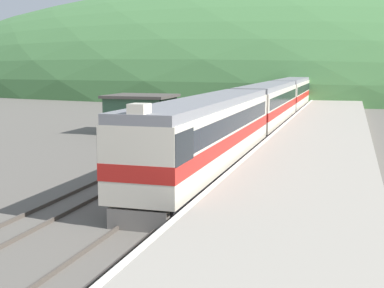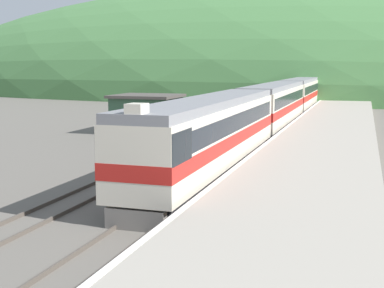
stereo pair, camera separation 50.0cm
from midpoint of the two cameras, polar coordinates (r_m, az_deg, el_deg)
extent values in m
cube|color=#4C443D|center=(70.95, 11.21, 3.57)|extent=(0.08, 180.00, 0.16)
cube|color=#4C443D|center=(70.80, 12.37, 3.52)|extent=(0.08, 180.00, 0.16)
cube|color=#4C443D|center=(71.57, 7.83, 3.69)|extent=(0.08, 180.00, 0.16)
cube|color=#4C443D|center=(71.33, 8.97, 3.65)|extent=(0.08, 180.00, 0.16)
cube|color=#9E9689|center=(50.58, 15.24, 2.02)|extent=(6.79, 140.00, 1.05)
cube|color=silver|center=(50.78, 11.56, 2.77)|extent=(0.24, 140.00, 0.01)
ellipsoid|color=#477A42|center=(123.26, 14.44, 5.44)|extent=(209.49, 94.27, 48.58)
cube|color=#385B42|center=(46.58, -4.54, 3.05)|extent=(5.08, 4.58, 3.13)
cube|color=#47423D|center=(46.45, -4.56, 5.12)|extent=(5.58, 5.08, 0.24)
cube|color=black|center=(28.83, 2.56, -2.56)|extent=(2.41, 19.27, 0.85)
cube|color=beige|center=(28.52, 2.59, 1.20)|extent=(2.94, 20.50, 2.96)
cube|color=red|center=(28.55, 2.59, 0.73)|extent=(2.97, 20.52, 0.65)
cube|color=black|center=(28.45, 2.60, 2.50)|extent=(2.96, 19.27, 0.89)
cube|color=slate|center=(28.36, 2.61, 4.57)|extent=(2.76, 20.50, 0.40)
cube|color=black|center=(19.87, -4.35, -0.11)|extent=(2.98, 2.20, 1.18)
cube|color=beige|center=(19.08, -5.17, 3.79)|extent=(0.64, 0.80, 0.36)
cube|color=slate|center=(19.59, -5.30, -8.03)|extent=(2.29, 0.40, 0.77)
cube|color=black|center=(49.18, 9.05, 1.93)|extent=(2.41, 18.53, 0.85)
cube|color=beige|center=(49.01, 9.10, 4.14)|extent=(2.94, 19.72, 2.96)
cube|color=red|center=(49.03, 9.09, 3.86)|extent=(2.97, 19.74, 0.65)
cube|color=black|center=(48.96, 9.12, 4.90)|extent=(2.96, 18.53, 0.89)
cube|color=slate|center=(48.91, 9.14, 6.10)|extent=(2.76, 19.72, 0.40)
cube|color=black|center=(69.54, 11.68, 3.74)|extent=(2.41, 18.53, 0.85)
cube|color=beige|center=(69.41, 11.73, 5.31)|extent=(2.94, 19.72, 2.96)
cube|color=red|center=(69.43, 11.72, 5.12)|extent=(2.97, 19.74, 0.65)
cube|color=black|center=(69.38, 11.74, 5.85)|extent=(2.96, 18.53, 0.89)
cube|color=slate|center=(69.35, 11.77, 6.70)|extent=(2.76, 19.72, 0.40)
camera|label=1|loc=(0.25, -89.39, 0.09)|focal=50.00mm
camera|label=2|loc=(0.25, 90.61, -0.09)|focal=50.00mm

